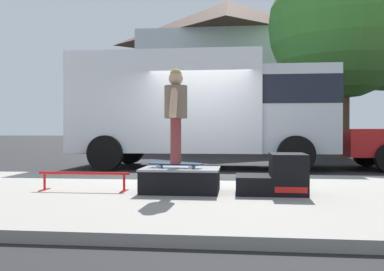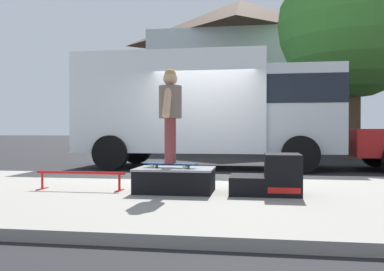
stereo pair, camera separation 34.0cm
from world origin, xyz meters
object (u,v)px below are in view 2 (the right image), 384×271
at_px(kicker_ramp, 271,177).
at_px(skater_kid, 170,108).
at_px(skate_box, 175,179).
at_px(box_truck, 208,106).
at_px(grind_rail, 80,176).
at_px(skateboard, 170,164).
at_px(street_tree_main, 362,28).

relative_size(kicker_ramp, skater_kid, 0.71).
distance_m(skate_box, skater_kid, 1.05).
bearing_deg(box_truck, grind_rail, -104.51).
height_order(kicker_ramp, skater_kid, skater_kid).
xyz_separation_m(grind_rail, skateboard, (1.39, -0.00, 0.20)).
relative_size(skate_box, skater_kid, 0.82).
distance_m(kicker_ramp, street_tree_main, 11.38).
height_order(box_truck, street_tree_main, street_tree_main).
relative_size(skate_box, box_truck, 0.16).
bearing_deg(box_truck, skater_kid, -89.68).
height_order(grind_rail, skater_kid, skater_kid).
bearing_deg(skateboard, grind_rail, 179.88).
height_order(skater_kid, street_tree_main, street_tree_main).
bearing_deg(kicker_ramp, box_truck, 105.76).
distance_m(kicker_ramp, skateboard, 1.47).
xyz_separation_m(grind_rail, skater_kid, (1.39, -0.00, 1.02)).
xyz_separation_m(skateboard, box_truck, (-0.03, 5.27, 1.17)).
bearing_deg(street_tree_main, skate_box, -116.97).
height_order(skate_box, kicker_ramp, kicker_ramp).
xyz_separation_m(skater_kid, box_truck, (-0.03, 5.27, 0.35)).
bearing_deg(street_tree_main, skater_kid, -117.25).
bearing_deg(kicker_ramp, skateboard, -179.38).
height_order(skateboard, street_tree_main, street_tree_main).
relative_size(skate_box, kicker_ramp, 1.16).
relative_size(skate_box, grind_rail, 0.82).
bearing_deg(skater_kid, street_tree_main, 62.75).
height_order(kicker_ramp, grind_rail, kicker_ramp).
relative_size(box_truck, street_tree_main, 0.91).
bearing_deg(grind_rail, skateboard, -0.12).
bearing_deg(skater_kid, box_truck, 90.32).
bearing_deg(grind_rail, kicker_ramp, 0.26).
distance_m(grind_rail, box_truck, 5.61).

